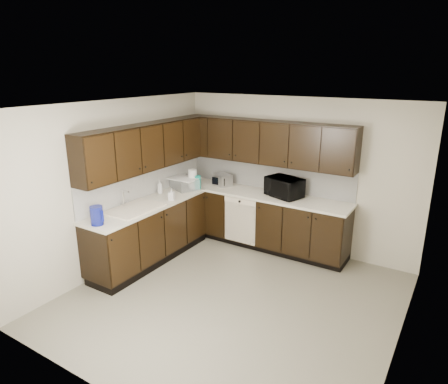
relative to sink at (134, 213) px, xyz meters
The scene contains 20 objects.
floor 1.90m from the sink, ahead, with size 4.00×4.00×0.00m, color gray.
ceiling 2.33m from the sink, ahead, with size 4.00×4.00×0.00m, color white.
wall_back 2.65m from the sink, 50.13° to the left, with size 4.00×0.02×2.50m, color #B9B29E.
wall_left 0.49m from the sink, behind, with size 0.02×4.00×2.50m, color #B9B29E.
wall_right 3.70m from the sink, ahead, with size 0.02×4.00×2.50m, color #B9B29E.
wall_front 2.63m from the sink, 49.77° to the right, with size 4.00×0.02×2.50m, color #B9B29E.
lower_cabinets 1.39m from the sink, 58.99° to the left, with size 3.00×2.80×0.90m.
countertop 1.31m from the sink, 59.01° to the left, with size 3.03×2.83×0.04m.
backsplash 1.44m from the sink, 70.83° to the left, with size 3.00×2.80×0.48m.
upper_cabinets 1.61m from the sink, 64.56° to the left, with size 3.00×2.80×0.70m.
dishwasher 1.76m from the sink, 55.40° to the left, with size 0.58×0.04×0.78m.
sink is the anchor object (origin of this frame).
microwave 2.37m from the sink, 47.32° to the left, with size 0.56×0.38×0.31m, color black.
soap_bottle_a 0.68m from the sink, 73.19° to the left, with size 0.09×0.09×0.19m, color gray.
soap_bottle_b 0.85m from the sink, 103.48° to the left, with size 0.09×0.09×0.22m, color gray.
toaster_oven 1.81m from the sink, 76.52° to the left, with size 0.32×0.24×0.20m, color silver.
storage_bin 1.25m from the sink, 91.24° to the left, with size 0.47×0.35×0.18m, color white.
blue_pitcher 0.71m from the sink, 88.72° to the right, with size 0.17×0.17×0.25m, color navy.
teal_tumbler 1.38m from the sink, 82.68° to the left, with size 0.10×0.10×0.23m, color #0C8E7F.
paper_towel_roll 1.38m from the sink, 87.05° to the left, with size 0.14×0.14×0.32m, color silver.
Camera 1 is at (2.35, -3.97, 2.91)m, focal length 32.00 mm.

